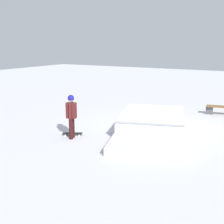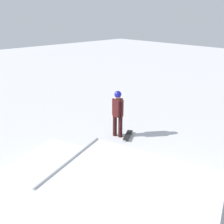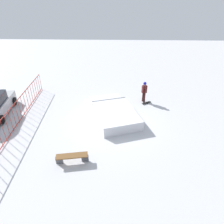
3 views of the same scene
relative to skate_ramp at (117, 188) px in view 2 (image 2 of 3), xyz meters
name	(u,v)px [view 2 (image 2 of 3)]	position (x,y,z in m)	size (l,w,h in m)	color
ground_plane	(140,217)	(-0.77, 0.04, -0.32)	(60.00, 60.00, 0.00)	silver
skate_ramp	(117,188)	(0.00, 0.00, 0.00)	(5.94, 4.16, 0.74)	silver
skater	(118,110)	(2.34, -2.36, 0.69)	(0.42, 0.43, 1.73)	black
skateboard	(128,135)	(2.03, -2.59, -0.24)	(0.57, 0.79, 0.09)	black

